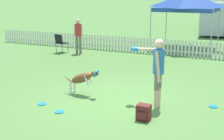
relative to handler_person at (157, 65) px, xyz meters
The scene contains 11 objects.
ground_plane 1.59m from the handler_person, behind, with size 240.00×240.00×0.00m, color #5B8C42.
handler_person is the anchor object (origin of this frame).
leaping_dog 2.30m from the handler_person, behind, with size 1.20×0.32×0.80m.
frisbee_near_handler 2.69m from the handler_person, 146.74° to the right, with size 0.22×0.22×0.02m.
frisbee_near_dog 1.85m from the handler_person, 25.29° to the left, with size 0.22×0.22×0.02m.
frisbee_midfield 3.17m from the handler_person, 159.08° to the right, with size 0.22×0.22×0.02m.
backpack_on_grass 1.31m from the handler_person, 90.75° to the right, with size 0.31×0.28×0.37m.
picket_fence 7.00m from the handler_person, 99.32° to the left, with size 20.73×0.04×0.75m.
folding_chair_blue_left 8.39m from the handler_person, 140.65° to the left, with size 0.57×0.59×0.92m.
canopy_tent_main 9.42m from the handler_person, 97.52° to the left, with size 3.02×3.02×2.86m.
spectator_standing 7.80m from the handler_person, 135.38° to the left, with size 0.40×0.27×1.67m.
Camera 1 is at (3.28, -7.34, 2.85)m, focal length 50.00 mm.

